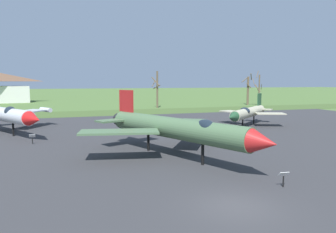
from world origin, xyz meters
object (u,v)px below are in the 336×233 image
(jet_fighter_rear_right, at_px, (175,128))
(info_placard_rear_right, at_px, (283,177))
(jet_fighter_rear_center, at_px, (2,114))
(jet_fighter_front_left, at_px, (248,112))
(info_placard_rear_center, at_px, (32,138))
(info_placard_front_left, at_px, (240,132))

(jet_fighter_rear_right, height_order, info_placard_rear_right, jet_fighter_rear_right)
(jet_fighter_rear_center, xyz_separation_m, jet_fighter_rear_right, (15.31, -18.06, 0.10))
(jet_fighter_front_left, height_order, info_placard_rear_right, jet_fighter_front_left)
(info_placard_rear_center, bearing_deg, jet_fighter_rear_center, 115.23)
(info_placard_front_left, distance_m, info_placard_rear_center, 22.02)
(info_placard_front_left, height_order, info_placard_rear_center, info_placard_rear_center)
(jet_fighter_rear_center, bearing_deg, info_placard_front_left, -23.28)
(jet_fighter_front_left, distance_m, jet_fighter_rear_right, 20.95)
(info_placard_front_left, relative_size, jet_fighter_rear_center, 0.06)
(jet_fighter_front_left, xyz_separation_m, info_placard_rear_right, (-12.25, -22.64, -1.36))
(info_placard_rear_center, height_order, info_placard_rear_right, info_placard_rear_center)
(jet_fighter_rear_center, relative_size, jet_fighter_rear_right, 0.97)
(info_placard_front_left, distance_m, jet_fighter_rear_right, 12.69)
(jet_fighter_front_left, relative_size, info_placard_front_left, 12.75)
(jet_fighter_rear_center, distance_m, jet_fighter_rear_right, 23.68)
(jet_fighter_front_left, distance_m, info_placard_front_left, 8.75)
(jet_fighter_front_left, bearing_deg, info_placard_rear_right, -118.43)
(jet_fighter_front_left, height_order, jet_fighter_rear_right, jet_fighter_rear_right)
(info_placard_rear_center, height_order, jet_fighter_rear_right, jet_fighter_rear_right)
(jet_fighter_front_left, distance_m, info_placard_rear_right, 25.78)
(info_placard_rear_center, distance_m, info_placard_rear_right, 23.97)
(jet_fighter_front_left, relative_size, jet_fighter_rear_right, 0.72)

